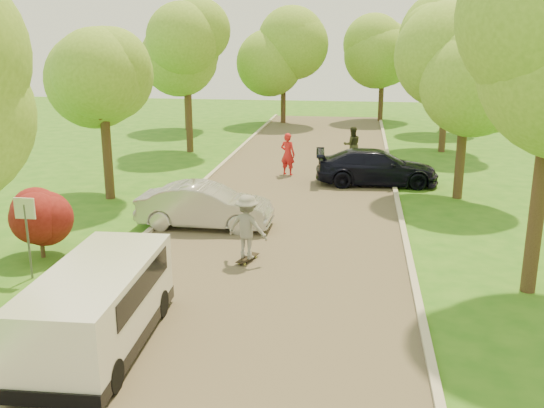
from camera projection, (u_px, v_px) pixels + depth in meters
The scene contains 21 objects.
ground at pixel (213, 378), 11.20m from camera, with size 100.00×100.00×0.00m, color #286417.
road at pixel (273, 239), 18.83m from camera, with size 8.00×60.00×0.01m, color #4C4438.
curb_left at pixel (148, 232), 19.38m from camera, with size 0.18×60.00×0.12m, color #B2AD9E.
curb_right at pixel (406, 244), 18.26m from camera, with size 0.18×60.00×0.12m, color #B2AD9E.
street_sign at pixel (26, 221), 15.40m from camera, with size 0.55×0.06×2.17m.
red_shrub at pixel (40, 221), 17.03m from camera, with size 1.70×1.70×1.95m.
tree_l_midb at pixel (107, 79), 22.36m from camera, with size 4.30×4.20×6.62m.
tree_l_far at pixel (190, 49), 31.60m from camera, with size 4.92×4.80×7.79m.
tree_r_midb at pixel (473, 70), 22.33m from camera, with size 4.51×4.40×7.01m.
tree_r_far at pixel (454, 41), 31.52m from camera, with size 5.33×5.20×8.34m.
tree_bg_a at pixel (188, 49), 39.60m from camera, with size 5.12×5.00×7.72m.
tree_bg_b at pixel (452, 45), 39.09m from camera, with size 5.12×5.00×7.95m.
tree_bg_c at pixel (286, 52), 42.66m from camera, with size 4.92×4.80×7.33m.
tree_bg_d at pixel (387, 47), 43.52m from camera, with size 5.12×5.00×7.72m.
minivan at pixel (99, 306), 12.09m from camera, with size 1.99×4.68×1.72m.
silver_sedan at pixel (205, 206), 19.87m from camera, with size 1.54×4.41×1.45m, color #A9AAAE.
dark_sedan at pixel (377, 167), 25.62m from camera, with size 2.09×5.14×1.49m, color black.
longboard at pixel (248, 258), 16.96m from camera, with size 0.54×0.96×0.11m.
skateboarder at pixel (247, 227), 16.71m from camera, with size 1.17×0.67×1.81m, color gray.
person_striped at pixel (288, 154), 27.30m from camera, with size 0.70×0.46×1.92m, color red.
person_olive at pixel (352, 145), 30.04m from camera, with size 0.87×0.68×1.80m, color #292E1B.
Camera 1 is at (2.52, -9.67, 6.11)m, focal length 40.00 mm.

